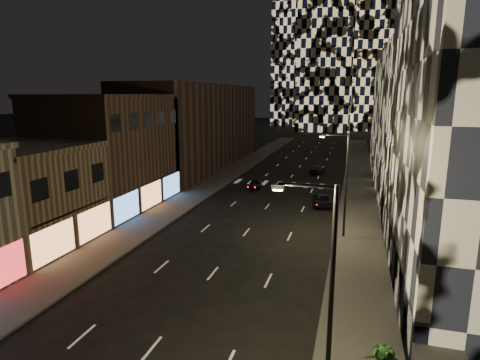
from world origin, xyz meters
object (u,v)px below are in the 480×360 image
Objects in this scene: car_dark_oncoming at (317,169)px; car_dark_rightlane at (322,201)px; streetlight_near at (326,280)px; car_dark_midlane at (255,184)px; streetlight_far at (344,178)px.

car_dark_oncoming is 19.51m from car_dark_rightlane.
streetlight_near reaches higher than car_dark_midlane.
streetlight_far is at bearing -61.17° from car_dark_midlane.
car_dark_midlane is 14.79m from car_dark_oncoming.
streetlight_near is 1.00× the size of streetlight_far.
streetlight_far is 20.69m from car_dark_midlane.
car_dark_midlane is 0.88× the size of car_dark_rightlane.
streetlight_near is at bearing 98.72° from car_dark_oncoming.
car_dark_oncoming is at bearing 89.94° from car_dark_rightlane.
streetlight_far is 2.02× the size of car_dark_oncoming.
car_dark_oncoming is 1.04× the size of car_dark_rightlane.
streetlight_far is 2.10× the size of car_dark_rightlane.
streetlight_far reaches higher than car_dark_rightlane.
car_dark_rightlane is (-2.43, 29.97, -4.76)m from streetlight_near.
car_dark_rightlane is (9.42, -6.33, -0.05)m from car_dark_midlane.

